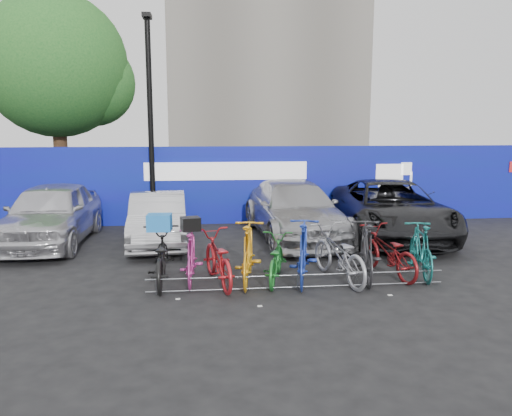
{
  "coord_description": "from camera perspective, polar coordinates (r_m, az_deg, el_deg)",
  "views": [
    {
      "loc": [
        -1.72,
        -9.41,
        3.02
      ],
      "look_at": [
        -0.5,
        2.0,
        1.13
      ],
      "focal_mm": 35.0,
      "sensor_mm": 36.0,
      "label": 1
    }
  ],
  "objects": [
    {
      "name": "ground",
      "position": [
        10.03,
        4.11,
        -8.18
      ],
      "size": [
        100.0,
        100.0,
        0.0
      ],
      "primitive_type": "plane",
      "color": "black",
      "rests_on": "ground"
    },
    {
      "name": "hoarding",
      "position": [
        15.61,
        0.31,
        2.68
      ],
      "size": [
        22.0,
        0.18,
        2.4
      ],
      "color": "navy",
      "rests_on": "ground"
    },
    {
      "name": "tree",
      "position": [
        20.22,
        -21.25,
        14.56
      ],
      "size": [
        5.4,
        5.2,
        7.8
      ],
      "color": "#382314",
      "rests_on": "ground"
    },
    {
      "name": "lamppost",
      "position": [
        14.89,
        -11.98,
        10.13
      ],
      "size": [
        0.25,
        0.5,
        6.11
      ],
      "color": "black",
      "rests_on": "ground"
    },
    {
      "name": "bike_rack",
      "position": [
        9.42,
        4.78,
        -8.33
      ],
      "size": [
        5.6,
        0.03,
        0.3
      ],
      "color": "#595B60",
      "rests_on": "ground"
    },
    {
      "name": "car_0",
      "position": [
        13.85,
        -22.38,
        -0.57
      ],
      "size": [
        1.91,
        4.71,
        1.6
      ],
      "primitive_type": "imported",
      "rotation": [
        0.0,
        0.0,
        -0.0
      ],
      "color": "silver",
      "rests_on": "ground"
    },
    {
      "name": "car_1",
      "position": [
        13.08,
        -11.14,
        -1.24
      ],
      "size": [
        1.64,
        4.05,
        1.31
      ],
      "primitive_type": "imported",
      "rotation": [
        0.0,
        0.0,
        0.07
      ],
      "color": "silver",
      "rests_on": "ground"
    },
    {
      "name": "car_2",
      "position": [
        13.63,
        4.39,
        -0.22
      ],
      "size": [
        2.52,
        5.36,
        1.51
      ],
      "primitive_type": "imported",
      "rotation": [
        0.0,
        0.0,
        0.08
      ],
      "color": "#A7A7AC",
      "rests_on": "ground"
    },
    {
      "name": "car_3",
      "position": [
        14.15,
        15.09,
        -0.11
      ],
      "size": [
        3.07,
        5.76,
        1.54
      ],
      "primitive_type": "imported",
      "rotation": [
        0.0,
        0.0,
        -0.09
      ],
      "color": "black",
      "rests_on": "ground"
    },
    {
      "name": "bike_0",
      "position": [
        9.78,
        -10.86,
        -5.58
      ],
      "size": [
        0.76,
        2.03,
        1.05
      ],
      "primitive_type": "imported",
      "rotation": [
        0.0,
        0.0,
        3.17
      ],
      "color": "black",
      "rests_on": "ground"
    },
    {
      "name": "bike_1",
      "position": [
        9.8,
        -7.41,
        -5.51
      ],
      "size": [
        0.55,
        1.74,
        1.03
      ],
      "primitive_type": "imported",
      "rotation": [
        0.0,
        0.0,
        3.11
      ],
      "color": "#C33690",
      "rests_on": "ground"
    },
    {
      "name": "bike_2",
      "position": [
        9.62,
        -4.44,
        -5.79
      ],
      "size": [
        1.06,
        2.04,
        1.02
      ],
      "primitive_type": "imported",
      "rotation": [
        0.0,
        0.0,
        3.35
      ],
      "color": "#B31B22",
      "rests_on": "ground"
    },
    {
      "name": "bike_3",
      "position": [
        9.69,
        -0.92,
        -5.13
      ],
      "size": [
        0.87,
        2.05,
        1.19
      ],
      "primitive_type": "imported",
      "rotation": [
        0.0,
        0.0,
        2.98
      ],
      "color": "orange",
      "rests_on": "ground"
    },
    {
      "name": "bike_4",
      "position": [
        9.78,
        2.21,
        -5.85
      ],
      "size": [
        1.02,
        1.82,
        0.91
      ],
      "primitive_type": "imported",
      "rotation": [
        0.0,
        0.0,
        2.89
      ],
      "color": "#1F7628",
      "rests_on": "ground"
    },
    {
      "name": "bike_5",
      "position": [
        9.78,
        5.43,
        -4.95
      ],
      "size": [
        1.03,
        2.11,
        1.22
      ],
      "primitive_type": "imported",
      "rotation": [
        0.0,
        0.0,
        2.91
      ],
      "color": "#1E369F",
      "rests_on": "ground"
    },
    {
      "name": "bike_6",
      "position": [
        9.93,
        9.38,
        -5.25
      ],
      "size": [
        1.15,
        2.15,
        1.07
      ],
      "primitive_type": "imported",
      "rotation": [
        0.0,
        0.0,
        3.37
      ],
      "color": "#919299",
      "rests_on": "ground"
    },
    {
      "name": "bike_7",
      "position": [
        10.12,
        12.53,
        -4.79
      ],
      "size": [
        0.95,
        2.02,
        1.17
      ],
      "primitive_type": "imported",
      "rotation": [
        0.0,
        0.0,
        2.93
      ],
      "color": "#2A2A2D",
      "rests_on": "ground"
    },
    {
      "name": "bike_8",
      "position": [
        10.48,
        14.77,
        -4.87
      ],
      "size": [
        1.13,
        2.01,
        1.0
      ],
      "primitive_type": "imported",
      "rotation": [
        0.0,
        0.0,
        3.4
      ],
      "color": "maroon",
      "rests_on": "ground"
    },
    {
      "name": "bike_9",
      "position": [
        10.64,
        18.32,
        -4.55
      ],
      "size": [
        0.84,
        1.89,
        1.1
      ],
      "primitive_type": "imported",
      "rotation": [
        0.0,
        0.0,
        2.96
      ],
      "color": "#176A67",
      "rests_on": "ground"
    },
    {
      "name": "cargo_crate",
      "position": [
        9.63,
        -10.99,
        -1.63
      ],
      "size": [
        0.47,
        0.37,
        0.32
      ],
      "primitive_type": "cube",
      "rotation": [
        0.0,
        0.0,
        -0.07
      ],
      "color": "blue",
      "rests_on": "bike_0"
    },
    {
      "name": "cargo_topcase",
      "position": [
        9.66,
        -7.49,
        -1.81
      ],
      "size": [
        0.41,
        0.39,
        0.26
      ],
      "primitive_type": "cube",
      "rotation": [
        0.0,
        0.0,
        0.23
      ],
      "color": "black",
      "rests_on": "bike_1"
    }
  ]
}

